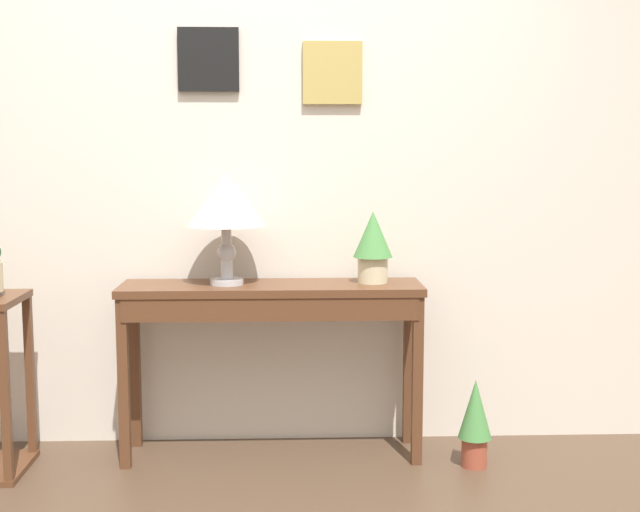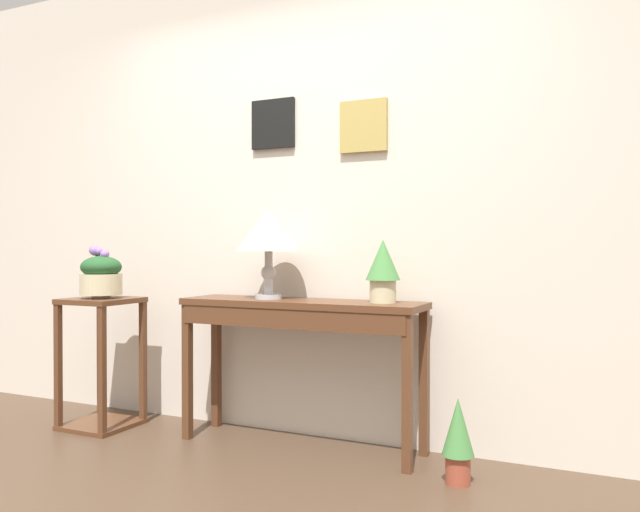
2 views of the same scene
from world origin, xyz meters
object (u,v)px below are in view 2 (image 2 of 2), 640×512
at_px(table_lamp, 269,233).
at_px(potted_plant_on_console, 383,268).
at_px(console_table, 299,323).
at_px(planter_bowl_wide, 101,275).
at_px(pedestal_stand_left, 102,363).
at_px(potted_plant_floor, 458,437).

relative_size(table_lamp, potted_plant_on_console, 1.53).
height_order(console_table, table_lamp, table_lamp).
relative_size(console_table, potted_plant_on_console, 4.17).
height_order(potted_plant_on_console, planter_bowl_wide, potted_plant_on_console).
bearing_deg(potted_plant_on_console, pedestal_stand_left, -173.72).
bearing_deg(console_table, table_lamp, 173.51).
height_order(potted_plant_on_console, pedestal_stand_left, potted_plant_on_console).
height_order(planter_bowl_wide, potted_plant_floor, planter_bowl_wide).
relative_size(console_table, table_lamp, 2.72).
xyz_separation_m(table_lamp, pedestal_stand_left, (-1.05, -0.16, -0.76)).
height_order(console_table, planter_bowl_wide, planter_bowl_wide).
xyz_separation_m(potted_plant_on_console, pedestal_stand_left, (-1.70, -0.19, -0.58)).
xyz_separation_m(potted_plant_on_console, planter_bowl_wide, (-1.70, -0.19, -0.06)).
distance_m(console_table, potted_plant_on_console, 0.54).
xyz_separation_m(table_lamp, planter_bowl_wide, (-1.05, -0.16, -0.24)).
relative_size(table_lamp, pedestal_stand_left, 0.64).
distance_m(potted_plant_on_console, planter_bowl_wide, 1.71).
bearing_deg(potted_plant_on_console, console_table, -173.73).
bearing_deg(console_table, potted_plant_floor, -10.08).
distance_m(pedestal_stand_left, planter_bowl_wide, 0.52).
bearing_deg(planter_bowl_wide, console_table, 6.27).
xyz_separation_m(pedestal_stand_left, potted_plant_floor, (2.13, -0.02, -0.17)).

